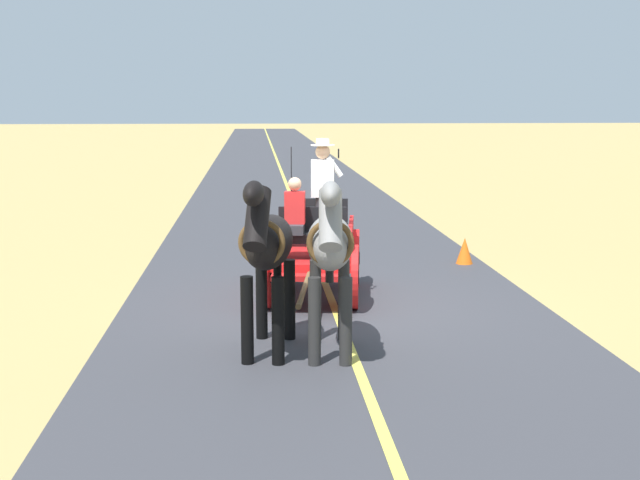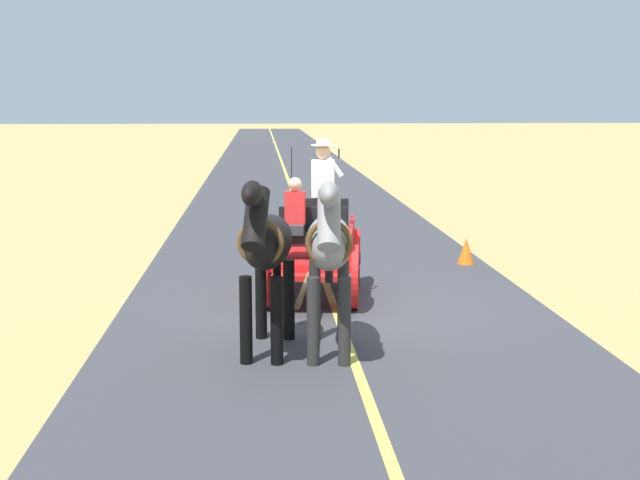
{
  "view_description": "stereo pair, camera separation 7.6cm",
  "coord_description": "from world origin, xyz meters",
  "px_view_note": "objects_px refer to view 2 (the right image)",
  "views": [
    {
      "loc": [
        1.17,
        12.49,
        3.07
      ],
      "look_at": [
        0.25,
        0.48,
        1.1
      ],
      "focal_mm": 48.22,
      "sensor_mm": 36.0,
      "label": 1
    },
    {
      "loc": [
        1.09,
        12.5,
        3.07
      ],
      "look_at": [
        0.25,
        0.48,
        1.1
      ],
      "focal_mm": 48.22,
      "sensor_mm": 36.0,
      "label": 2
    }
  ],
  "objects_px": {
    "horse_drawn_carriage": "(314,246)",
    "horse_near_side": "(329,248)",
    "traffic_cone": "(466,251)",
    "horse_off_side": "(266,247)"
  },
  "relations": [
    {
      "from": "horse_drawn_carriage",
      "to": "horse_near_side",
      "type": "bearing_deg",
      "value": 89.63
    },
    {
      "from": "horse_drawn_carriage",
      "to": "horse_near_side",
      "type": "height_order",
      "value": "horse_drawn_carriage"
    },
    {
      "from": "traffic_cone",
      "to": "horse_drawn_carriage",
      "type": "bearing_deg",
      "value": 40.49
    },
    {
      "from": "horse_near_side",
      "to": "traffic_cone",
      "type": "relative_size",
      "value": 4.42
    },
    {
      "from": "horse_drawn_carriage",
      "to": "traffic_cone",
      "type": "bearing_deg",
      "value": -139.51
    },
    {
      "from": "horse_drawn_carriage",
      "to": "horse_off_side",
      "type": "xyz_separation_m",
      "value": [
        0.77,
        2.95,
        0.51
      ]
    },
    {
      "from": "horse_off_side",
      "to": "traffic_cone",
      "type": "bearing_deg",
      "value": -124.44
    },
    {
      "from": "horse_near_side",
      "to": "horse_off_side",
      "type": "relative_size",
      "value": 1.0
    },
    {
      "from": "horse_drawn_carriage",
      "to": "horse_near_side",
      "type": "distance_m",
      "value": 3.09
    },
    {
      "from": "horse_near_side",
      "to": "traffic_cone",
      "type": "height_order",
      "value": "horse_near_side"
    }
  ]
}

